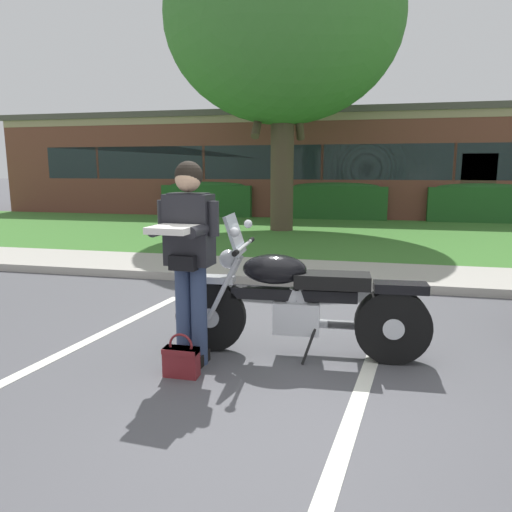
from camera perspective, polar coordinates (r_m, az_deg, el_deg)
The scene contains 14 objects.
ground_plane at distance 3.63m, azimuth 7.01°, elevation -16.59°, with size 140.00×140.00×0.00m, color #4C4C51.
curb_strip at distance 6.78m, azimuth 9.97°, elevation -3.28°, with size 60.00×0.20×0.12m, color #ADA89E.
concrete_walk at distance 7.61m, azimuth 10.31°, elevation -1.95°, with size 60.00×1.50×0.08m, color #ADA89E.
grass_lawn at distance 12.01m, azimuth 11.31°, elevation 2.45°, with size 60.00×7.43×0.06m, color #3D752D.
stall_stripe_0 at distance 4.61m, azimuth -23.42°, elevation -11.30°, with size 0.12×4.40×0.01m, color silver.
stall_stripe_1 at distance 3.79m, azimuth 12.50°, elevation -15.44°, with size 0.12×4.40×0.01m, color silver.
motorcycle at distance 4.21m, azimuth 6.26°, elevation -5.58°, with size 2.24×0.82×1.26m.
rider_person at distance 3.94m, azimuth -8.06°, elevation 1.02°, with size 0.54×0.60×1.70m.
handbag at distance 3.94m, azimuth -8.93°, elevation -12.08°, with size 0.28×0.13×0.36m.
shade_tree at distance 13.03m, azimuth 3.30°, elevation 26.23°, with size 5.85×5.85×7.72m.
hedge_left at distance 16.61m, azimuth -5.63°, elevation 6.89°, with size 3.13×0.90×1.24m.
hedge_center_left at distance 15.79m, azimuth 9.52°, elevation 6.62°, with size 3.23×0.90×1.24m.
hedge_center_right at distance 16.12m, azimuth 25.11°, elevation 5.86°, with size 3.07×0.90×1.24m.
brick_building at distance 21.30m, azimuth 9.28°, elevation 10.62°, with size 23.55×11.58×3.58m.
Camera 1 is at (0.30, -3.22, 1.64)m, focal length 33.47 mm.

